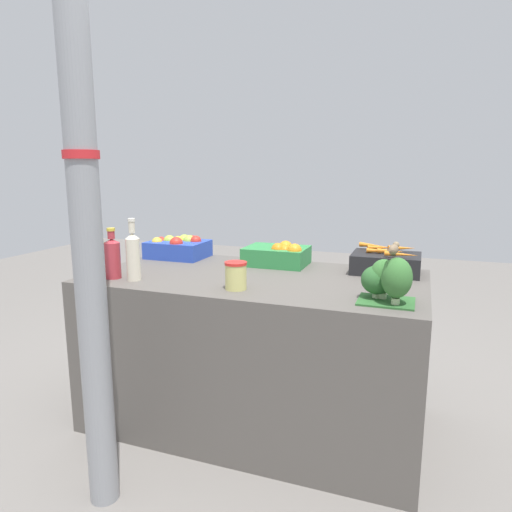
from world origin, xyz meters
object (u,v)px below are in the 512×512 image
object	(u,v)px
juice_bottle_ruby	(112,257)
sparrow_bird	(394,249)
apple_crate	(179,247)
pickle_jar	(236,276)
support_pole	(82,166)
orange_crate	(278,255)
carrot_crate	(386,262)
juice_bottle_golden	(96,252)
broccoli_pile	(386,279)
juice_bottle_cloudy	(133,255)

from	to	relation	value
juice_bottle_ruby	sparrow_bird	xyz separation A→B (m)	(1.30, 0.02, 0.12)
apple_crate	pickle_jar	bearing A→B (deg)	-43.19
juice_bottle_ruby	sparrow_bird	distance (m)	1.31
apple_crate	pickle_jar	distance (m)	0.83
support_pole	apple_crate	distance (m)	1.19
orange_crate	carrot_crate	bearing A→B (deg)	0.64
juice_bottle_ruby	carrot_crate	bearing A→B (deg)	24.96
juice_bottle_ruby	juice_bottle_golden	bearing A→B (deg)	180.00
broccoli_pile	pickle_jar	world-z (taller)	broccoli_pile
support_pole	broccoli_pile	size ratio (longest dim) A/B	11.90
broccoli_pile	juice_bottle_cloudy	world-z (taller)	juice_bottle_cloudy
juice_bottle_golden	juice_bottle_ruby	world-z (taller)	juice_bottle_golden
juice_bottle_golden	juice_bottle_cloudy	bearing A→B (deg)	0.00
support_pole	juice_bottle_ruby	size ratio (longest dim) A/B	10.61
orange_crate	juice_bottle_cloudy	size ratio (longest dim) A/B	1.13
support_pole	broccoli_pile	xyz separation A→B (m)	(1.01, 0.52, -0.44)
apple_crate	sparrow_bird	world-z (taller)	sparrow_bird
juice_bottle_ruby	pickle_jar	bearing A→B (deg)	1.08
broccoli_pile	juice_bottle_ruby	xyz separation A→B (m)	(-1.28, -0.03, 0.01)
orange_crate	pickle_jar	size ratio (longest dim) A/B	2.73
apple_crate	juice_bottle_cloudy	world-z (taller)	juice_bottle_cloudy
sparrow_bird	juice_bottle_cloudy	bearing A→B (deg)	100.01
carrot_crate	juice_bottle_ruby	world-z (taller)	juice_bottle_ruby
juice_bottle_golden	sparrow_bird	world-z (taller)	juice_bottle_golden
support_pole	broccoli_pile	distance (m)	1.22
juice_bottle_golden	juice_bottle_cloudy	size ratio (longest dim) A/B	0.95
apple_crate	orange_crate	size ratio (longest dim) A/B	1.00
support_pole	sparrow_bird	world-z (taller)	support_pole
broccoli_pile	pickle_jar	bearing A→B (deg)	-178.20
carrot_crate	broccoli_pile	xyz separation A→B (m)	(0.04, -0.55, 0.04)
support_pole	apple_crate	world-z (taller)	support_pole
orange_crate	juice_bottle_golden	distance (m)	0.95
broccoli_pile	sparrow_bird	world-z (taller)	sparrow_bird
orange_crate	sparrow_bird	bearing A→B (deg)	-40.81
juice_bottle_cloudy	sparrow_bird	world-z (taller)	juice_bottle_cloudy
orange_crate	carrot_crate	world-z (taller)	same
support_pole	juice_bottle_golden	bearing A→B (deg)	127.24
juice_bottle_cloudy	pickle_jar	xyz separation A→B (m)	(0.52, 0.01, -0.06)
apple_crate	sparrow_bird	bearing A→B (deg)	-23.87
orange_crate	broccoli_pile	distance (m)	0.82
broccoli_pile	juice_bottle_cloudy	size ratio (longest dim) A/B	0.74
apple_crate	orange_crate	xyz separation A→B (m)	(0.63, -0.01, -0.00)
support_pole	sparrow_bird	size ratio (longest dim) A/B	19.31
juice_bottle_ruby	support_pole	bearing A→B (deg)	-60.77
juice_bottle_cloudy	support_pole	bearing A→B (deg)	-72.61
juice_bottle_cloudy	juice_bottle_golden	bearing A→B (deg)	-180.00
sparrow_bird	support_pole	bearing A→B (deg)	125.08
support_pole	broccoli_pile	world-z (taller)	support_pole
broccoli_pile	pickle_jar	xyz separation A→B (m)	(-0.64, -0.02, -0.03)
support_pole	juice_bottle_golden	world-z (taller)	support_pole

